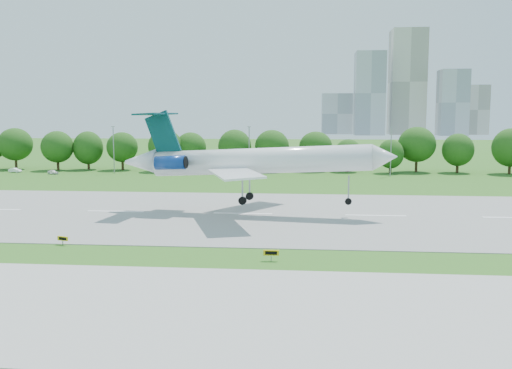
% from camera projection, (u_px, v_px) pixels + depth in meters
% --- Properties ---
extents(ground, '(600.00, 600.00, 0.00)m').
position_uv_depth(ground, '(41.00, 249.00, 64.04)').
color(ground, '#2D5F19').
rests_on(ground, ground).
extents(runway, '(400.00, 45.00, 0.08)m').
position_uv_depth(runway, '(115.00, 212.00, 88.75)').
color(runway, gray).
rests_on(runway, ground).
extents(tree_line, '(288.40, 8.40, 10.40)m').
position_uv_depth(tree_line, '(198.00, 148.00, 154.23)').
color(tree_line, '#382314').
rests_on(tree_line, ground).
extents(light_poles, '(175.90, 0.25, 12.19)m').
position_uv_depth(light_poles, '(181.00, 149.00, 144.55)').
color(light_poles, gray).
rests_on(light_poles, ground).
extents(skyline, '(127.00, 52.00, 80.00)m').
position_uv_depth(skyline, '(401.00, 95.00, 437.24)').
color(skyline, '#B2B2B7').
rests_on(skyline, ground).
extents(airliner, '(42.18, 30.51, 13.99)m').
position_uv_depth(airliner, '(247.00, 160.00, 86.11)').
color(airliner, white).
rests_on(airliner, ground).
extents(taxi_sign_centre, '(1.42, 0.60, 1.02)m').
position_uv_depth(taxi_sign_centre, '(63.00, 239.00, 66.07)').
color(taxi_sign_centre, gray).
rests_on(taxi_sign_centre, ground).
extents(taxi_sign_right, '(1.64, 0.24, 1.15)m').
position_uv_depth(taxi_sign_right, '(271.00, 253.00, 58.79)').
color(taxi_sign_right, gray).
rests_on(taxi_sign_right, ground).
extents(service_vehicle_a, '(3.66, 1.96, 1.15)m').
position_uv_depth(service_vehicle_a, '(15.00, 170.00, 149.92)').
color(service_vehicle_a, white).
rests_on(service_vehicle_a, ground).
extents(service_vehicle_b, '(3.49, 2.77, 1.11)m').
position_uv_depth(service_vehicle_b, '(53.00, 172.00, 145.31)').
color(service_vehicle_b, white).
rests_on(service_vehicle_b, ground).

